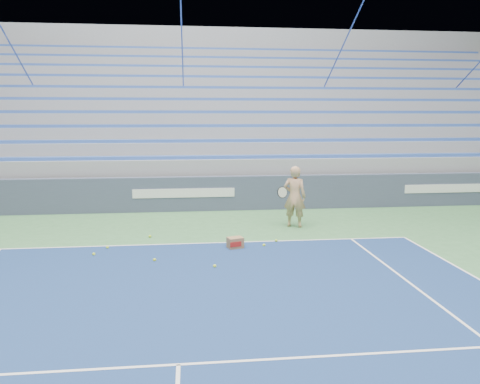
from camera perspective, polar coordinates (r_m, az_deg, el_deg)
name	(u,v)px	position (r m, az deg, el deg)	size (l,w,h in m)	color
sponsor_barrier	(184,194)	(15.01, -6.82, -0.22)	(30.00, 0.32, 1.10)	#3C455C
bleachers	(184,131)	(20.54, -6.80, 7.38)	(31.00, 9.15, 7.30)	gray
tennis_player	(295,197)	(12.78, 6.66, -0.56)	(0.97, 0.93, 1.68)	tan
ball_box	(235,243)	(10.78, -0.58, -6.21)	(0.40, 0.35, 0.26)	olive
tennis_ball_0	(276,241)	(11.36, 4.44, -5.93)	(0.07, 0.07, 0.07)	#CEEF30
tennis_ball_1	(264,245)	(10.96, 2.95, -6.48)	(0.07, 0.07, 0.07)	#CEEF30
tennis_ball_2	(155,260)	(10.02, -10.37, -8.14)	(0.07, 0.07, 0.07)	#CEEF30
tennis_ball_3	(150,236)	(11.94, -10.93, -5.32)	(0.07, 0.07, 0.07)	#CEEF30
tennis_ball_4	(107,247)	(11.18, -15.86, -6.51)	(0.07, 0.07, 0.07)	#CEEF30
tennis_ball_5	(215,266)	(9.48, -3.10, -9.00)	(0.07, 0.07, 0.07)	#CEEF30
tennis_ball_6	(232,244)	(11.01, -0.95, -6.39)	(0.07, 0.07, 0.07)	#CEEF30
tennis_ball_7	(94,254)	(10.74, -17.39, -7.23)	(0.07, 0.07, 0.07)	#CEEF30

